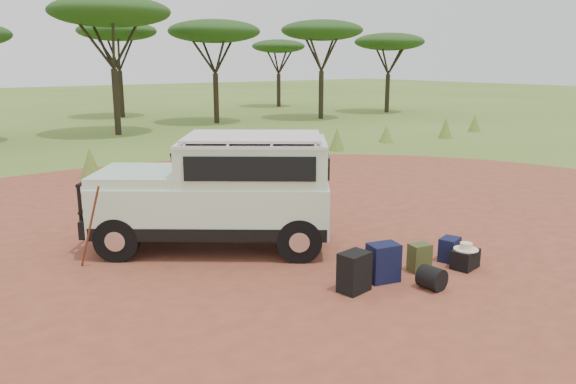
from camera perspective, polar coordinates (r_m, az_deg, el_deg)
ground at (r=9.20m, az=-2.82°, el=-7.66°), size 140.00×140.00×0.00m
dirt_clearing at (r=9.20m, az=-2.82°, el=-7.64°), size 23.00×23.00×0.01m
grass_fringe at (r=16.84m, az=-18.93°, el=2.67°), size 36.60×1.60×0.90m
acacia_treeline at (r=27.61m, az=-25.57°, el=15.29°), size 46.70×13.20×6.26m
safari_vehicle at (r=9.94m, az=-6.81°, el=-0.23°), size 4.29×3.79×2.03m
walking_staff at (r=9.47m, az=-19.47°, el=-3.40°), size 0.30×0.46×1.39m
backpack_black at (r=8.24m, az=6.74°, el=-8.10°), size 0.48×0.38×0.59m
backpack_navy at (r=8.67m, az=9.65°, el=-7.09°), size 0.52×0.42×0.59m
backpack_olive at (r=9.20m, az=13.22°, el=-6.53°), size 0.37×0.29×0.45m
duffel_navy at (r=9.79m, az=16.08°, el=-5.64°), size 0.42×0.36×0.40m
hard_case at (r=9.54m, az=17.56°, el=-6.51°), size 0.50×0.40×0.32m
stuff_sack at (r=8.58m, az=14.39°, el=-8.45°), size 0.37×0.37×0.34m
safari_hat at (r=9.48m, az=17.64°, el=-5.36°), size 0.39×0.39×0.11m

